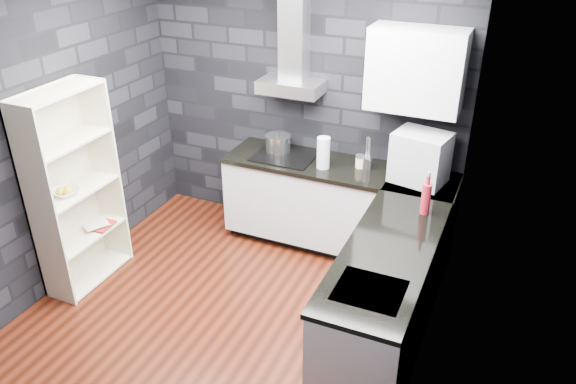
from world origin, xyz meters
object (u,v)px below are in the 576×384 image
Objects in this scene: red_bottle at (426,199)px; fruit_bowl at (66,192)px; glass_vase at (323,153)px; pot at (278,143)px; appliance_garage at (420,158)px; storage_jar at (360,162)px; bookshelf at (75,191)px; utensil_crock at (367,163)px.

fruit_bowl is at bearing -161.98° from red_bottle.
fruit_bowl is at bearing -142.15° from glass_vase.
pot is 1.42m from appliance_garage.
bookshelf reaches higher than storage_jar.
red_bottle is (1.04, -0.47, -0.02)m from glass_vase.
pot is 1.11× the size of fruit_bowl.
fruit_bowl is (-2.66, -1.48, -0.19)m from appliance_garage.
glass_vase is 2.28m from fruit_bowl.
fruit_bowl is (-2.84, -0.92, -0.09)m from red_bottle.
storage_jar is at bearing 36.02° from fruit_bowl.
bookshelf is (-2.11, -1.44, -0.05)m from storage_jar.
appliance_garage is 3.01m from bookshelf.
red_bottle is at bearing 18.02° from fruit_bowl.
red_bottle is at bearing 23.29° from bookshelf.
glass_vase is 1.16× the size of red_bottle.
storage_jar reaches higher than fruit_bowl.
fruit_bowl is (-1.26, -1.57, -0.05)m from pot.
pot is at bearing -172.21° from appliance_garage.
pot is 0.57m from glass_vase.
bookshelf reaches higher than fruit_bowl.
utensil_crock is 0.90m from red_bottle.
utensil_crock is at bearing -174.28° from appliance_garage.
red_bottle is 2.96m from bookshelf.
utensil_crock reaches higher than fruit_bowl.
appliance_garage is at bearing -3.58° from pot.
pot is 0.14× the size of bookshelf.
pot is at bearing 157.87° from red_bottle.
pot is 1.71m from red_bottle.
fruit_bowl is at bearing -143.98° from storage_jar.
utensil_crock is 0.26× the size of appliance_garage.
glass_vase reaches higher than utensil_crock.
storage_jar is 0.07m from utensil_crock.
storage_jar is at bearing 23.93° from glass_vase.
glass_vase is 0.36m from storage_jar.
pot reaches higher than utensil_crock.
storage_jar is 0.92× the size of utensil_crock.
glass_vase is 0.42m from utensil_crock.
glass_vase is 0.66× the size of appliance_garage.
appliance_garage is 1.76× the size of red_bottle.
red_bottle reaches higher than utensil_crock.
utensil_crock is at bearing 35.00° from fruit_bowl.
red_bottle is at bearing -61.40° from appliance_garage.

